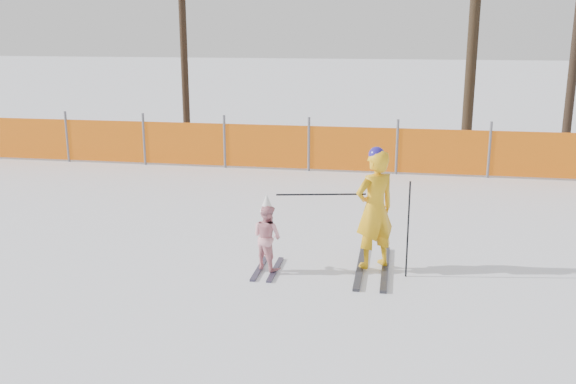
# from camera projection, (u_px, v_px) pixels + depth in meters

# --- Properties ---
(ground) EXTENTS (120.00, 120.00, 0.00)m
(ground) POSITION_uv_depth(u_px,v_px,m) (282.00, 272.00, 8.74)
(ground) COLOR white
(ground) RESTS_ON ground
(adult) EXTENTS (0.71, 1.68, 1.71)m
(adult) POSITION_uv_depth(u_px,v_px,m) (375.00, 210.00, 8.64)
(adult) COLOR black
(adult) RESTS_ON ground
(child) EXTENTS (0.55, 0.90, 1.08)m
(child) POSITION_uv_depth(u_px,v_px,m) (267.00, 236.00, 8.69)
(child) COLOR black
(child) RESTS_ON ground
(ski_poles) EXTENTS (1.77, 0.27, 1.31)m
(ski_poles) POSITION_uv_depth(u_px,v_px,m) (366.00, 213.00, 8.49)
(ski_poles) COLOR black
(ski_poles) RESTS_ON ground
(safety_fence) EXTENTS (16.87, 0.06, 1.25)m
(safety_fence) POSITION_uv_depth(u_px,v_px,m) (240.00, 145.00, 15.01)
(safety_fence) COLOR #595960
(safety_fence) RESTS_ON ground
(tree_trunks) EXTENTS (11.02, 0.63, 6.45)m
(tree_trunks) POSITION_uv_depth(u_px,v_px,m) (433.00, 29.00, 17.51)
(tree_trunks) COLOR black
(tree_trunks) RESTS_ON ground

